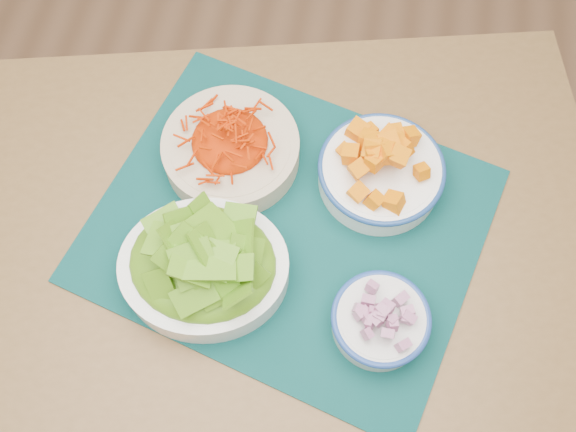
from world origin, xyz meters
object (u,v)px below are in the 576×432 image
object	(u,v)px
lettuce_bowl	(203,263)
placemat	(288,224)
table	(252,266)
onion_bowl	(381,319)
carrot_bowl	(230,145)
squash_bowl	(382,168)

from	to	relation	value
lettuce_bowl	placemat	bearing A→B (deg)	35.20
table	lettuce_bowl	world-z (taller)	lettuce_bowl
table	onion_bowl	bearing A→B (deg)	-38.44
placemat	onion_bowl	distance (m)	0.21
lettuce_bowl	carrot_bowl	bearing A→B (deg)	81.80
table	carrot_bowl	bearing A→B (deg)	97.82
table	squash_bowl	bearing A→B (deg)	23.38
table	placemat	size ratio (longest dim) A/B	2.23
placemat	table	bearing A→B (deg)	-128.54
table	placemat	xyz separation A→B (m)	(0.06, 0.04, 0.11)
table	squash_bowl	xyz separation A→B (m)	(0.19, 0.14, 0.15)
table	onion_bowl	xyz separation A→B (m)	(0.21, -0.10, 0.14)
squash_bowl	onion_bowl	size ratio (longest dim) A/B	1.62
carrot_bowl	onion_bowl	world-z (taller)	carrot_bowl
lettuce_bowl	table	bearing A→B (deg)	41.78
table	squash_bowl	world-z (taller)	squash_bowl
placemat	lettuce_bowl	xyz separation A→B (m)	(-0.11, -0.10, 0.06)
table	lettuce_bowl	size ratio (longest dim) A/B	4.63
table	squash_bowl	size ratio (longest dim) A/B	5.62
squash_bowl	lettuce_bowl	bearing A→B (deg)	-139.51
table	onion_bowl	world-z (taller)	onion_bowl
carrot_bowl	table	bearing A→B (deg)	-68.74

